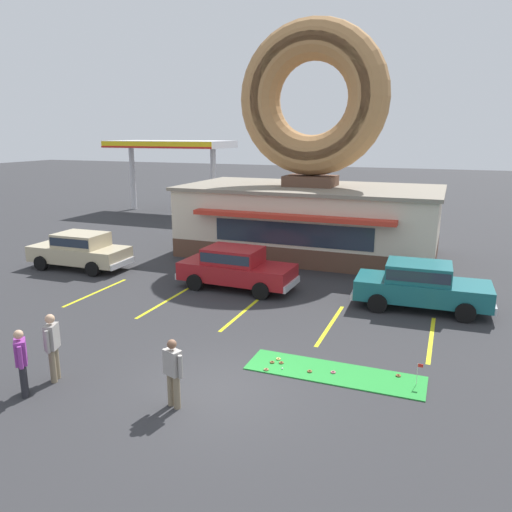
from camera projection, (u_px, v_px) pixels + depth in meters
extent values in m
plane|color=#2D2D30|center=(217.00, 390.00, 11.68)|extent=(160.00, 160.00, 0.00)
cube|color=brown|center=(309.00, 245.00, 24.81)|extent=(12.00, 6.00, 0.90)
cube|color=beige|center=(310.00, 213.00, 24.43)|extent=(12.00, 6.00, 2.30)
cube|color=gray|center=(310.00, 188.00, 24.14)|extent=(12.30, 6.30, 0.16)
cube|color=red|center=(289.00, 217.00, 21.38)|extent=(9.00, 0.60, 0.20)
cube|color=#232D3D|center=(291.00, 234.00, 21.83)|extent=(7.20, 0.03, 1.00)
cube|color=brown|center=(311.00, 181.00, 24.06)|extent=(2.40, 1.80, 0.50)
torus|color=#B27F4C|center=(313.00, 99.00, 23.14)|extent=(7.10, 1.90, 7.10)
torus|color=#9E6B42|center=(310.00, 98.00, 22.76)|extent=(6.25, 1.05, 6.24)
cube|color=green|center=(334.00, 373.00, 12.47)|extent=(4.43, 1.23, 0.03)
torus|color=brown|center=(310.00, 371.00, 12.49)|extent=(0.13, 0.13, 0.04)
torus|color=brown|center=(272.00, 362.00, 12.99)|extent=(0.13, 0.13, 0.04)
torus|color=brown|center=(398.00, 376.00, 12.27)|extent=(0.13, 0.13, 0.04)
torus|color=#A5724C|center=(266.00, 369.00, 12.59)|extent=(0.13, 0.13, 0.04)
torus|color=#E5C666|center=(278.00, 359.00, 13.18)|extent=(0.13, 0.13, 0.04)
torus|color=#D8667F|center=(333.00, 372.00, 12.45)|extent=(0.13, 0.13, 0.04)
torus|color=brown|center=(281.00, 363.00, 12.96)|extent=(0.13, 0.13, 0.04)
sphere|color=white|center=(282.00, 368.00, 12.64)|extent=(0.04, 0.04, 0.04)
cylinder|color=silver|center=(417.00, 374.00, 11.81)|extent=(0.01, 0.01, 0.55)
cube|color=red|center=(421.00, 366.00, 11.73)|extent=(0.12, 0.01, 0.08)
cube|color=#196066|center=(422.00, 290.00, 16.95)|extent=(4.46, 1.91, 0.68)
cube|color=#196066|center=(419.00, 272.00, 16.84)|extent=(2.15, 1.63, 0.60)
cube|color=#232D3D|center=(419.00, 271.00, 16.84)|extent=(2.07, 1.65, 0.36)
cube|color=silver|center=(493.00, 304.00, 16.28)|extent=(0.16, 1.67, 0.24)
cube|color=silver|center=(356.00, 290.00, 17.72)|extent=(0.16, 1.67, 0.24)
cylinder|color=black|center=(463.00, 296.00, 17.39)|extent=(0.65, 0.24, 0.64)
cylinder|color=black|center=(465.00, 313.00, 15.78)|extent=(0.65, 0.24, 0.64)
cylinder|color=black|center=(383.00, 288.00, 18.27)|extent=(0.65, 0.24, 0.64)
cylinder|color=black|center=(377.00, 303.00, 16.66)|extent=(0.65, 0.24, 0.64)
cube|color=#BCAD89|center=(79.00, 254.00, 22.05)|extent=(4.43, 1.84, 0.68)
cube|color=#BCAD89|center=(81.00, 240.00, 21.84)|extent=(2.13, 1.60, 0.60)
cube|color=#232D3D|center=(81.00, 239.00, 21.84)|extent=(2.04, 1.62, 0.36)
cube|color=silver|center=(40.00, 255.00, 22.86)|extent=(0.13, 1.67, 0.24)
cube|color=silver|center=(122.00, 263.00, 21.35)|extent=(0.13, 1.67, 0.24)
cylinder|color=black|center=(41.00, 263.00, 21.79)|extent=(0.64, 0.23, 0.64)
cylinder|color=black|center=(69.00, 254.00, 23.39)|extent=(0.64, 0.23, 0.64)
cylinder|color=black|center=(93.00, 269.00, 20.87)|extent=(0.64, 0.23, 0.64)
cylinder|color=black|center=(118.00, 259.00, 22.47)|extent=(0.64, 0.23, 0.64)
cube|color=maroon|center=(237.00, 272.00, 19.20)|extent=(4.45, 1.90, 0.68)
cube|color=maroon|center=(233.00, 255.00, 19.10)|extent=(2.15, 1.62, 0.60)
cube|color=#232D3D|center=(233.00, 255.00, 19.09)|extent=(2.06, 1.65, 0.36)
cube|color=silver|center=(292.00, 284.00, 18.40)|extent=(0.15, 1.67, 0.24)
cube|color=silver|center=(187.00, 272.00, 20.11)|extent=(0.15, 1.67, 0.24)
cylinder|color=black|center=(278.00, 278.00, 19.54)|extent=(0.65, 0.24, 0.64)
cylinder|color=black|center=(261.00, 291.00, 17.97)|extent=(0.65, 0.24, 0.64)
cylinder|color=black|center=(216.00, 271.00, 20.58)|extent=(0.65, 0.24, 0.64)
cylinder|color=black|center=(195.00, 282.00, 19.01)|extent=(0.65, 0.24, 0.64)
cylinder|color=#7F7056|center=(56.00, 362.00, 12.15)|extent=(0.15, 0.15, 0.83)
cylinder|color=#7F7056|center=(53.00, 366.00, 11.95)|extent=(0.15, 0.15, 0.83)
cube|color=gray|center=(52.00, 336.00, 11.88)|extent=(0.36, 0.44, 0.61)
cylinder|color=gray|center=(56.00, 334.00, 12.13)|extent=(0.10, 0.10, 0.56)
cylinder|color=gray|center=(47.00, 342.00, 11.64)|extent=(0.10, 0.10, 0.56)
sphere|color=tan|center=(50.00, 319.00, 11.77)|extent=(0.22, 0.22, 0.22)
cylinder|color=#7F7056|center=(171.00, 389.00, 10.94)|extent=(0.15, 0.15, 0.78)
cylinder|color=#7F7056|center=(177.00, 392.00, 10.82)|extent=(0.15, 0.15, 0.78)
cube|color=gray|center=(173.00, 362.00, 10.72)|extent=(0.44, 0.35, 0.57)
cylinder|color=gray|center=(165.00, 360.00, 10.89)|extent=(0.10, 0.10, 0.52)
cylinder|color=gray|center=(180.00, 367.00, 10.57)|extent=(0.10, 0.10, 0.52)
sphere|color=brown|center=(172.00, 344.00, 10.62)|extent=(0.21, 0.21, 0.21)
cylinder|color=#232328|center=(24.00, 381.00, 11.27)|extent=(0.15, 0.15, 0.78)
cylinder|color=#232328|center=(24.00, 378.00, 11.45)|extent=(0.15, 0.15, 0.78)
cube|color=#8C3393|center=(20.00, 352.00, 11.20)|extent=(0.44, 0.44, 0.57)
cylinder|color=#8C3393|center=(20.00, 358.00, 10.98)|extent=(0.10, 0.10, 0.53)
cylinder|color=#8C3393|center=(21.00, 349.00, 11.43)|extent=(0.10, 0.10, 0.53)
sphere|color=tan|center=(18.00, 335.00, 11.10)|extent=(0.21, 0.21, 0.21)
cylinder|color=#51565B|center=(415.00, 270.00, 20.10)|extent=(0.56, 0.56, 0.95)
torus|color=#303437|center=(416.00, 259.00, 19.99)|extent=(0.57, 0.57, 0.05)
cylinder|color=silver|center=(133.00, 179.00, 38.87)|extent=(0.40, 0.40, 4.80)
cylinder|color=silver|center=(214.00, 182.00, 36.39)|extent=(0.40, 0.40, 4.80)
cube|color=silver|center=(170.00, 144.00, 36.99)|extent=(9.00, 4.40, 0.50)
cube|color=yellow|center=(154.00, 145.00, 34.99)|extent=(9.00, 0.04, 0.44)
cube|color=red|center=(154.00, 147.00, 35.00)|extent=(9.00, 0.04, 0.12)
cube|color=yellow|center=(96.00, 292.00, 18.84)|extent=(0.12, 3.60, 0.01)
cube|color=yellow|center=(165.00, 302.00, 17.78)|extent=(0.12, 3.60, 0.01)
cube|color=yellow|center=(243.00, 312.00, 16.71)|extent=(0.12, 3.60, 0.01)
cube|color=yellow|center=(330.00, 325.00, 15.65)|extent=(0.12, 3.60, 0.01)
cube|color=yellow|center=(431.00, 339.00, 14.59)|extent=(0.12, 3.60, 0.01)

